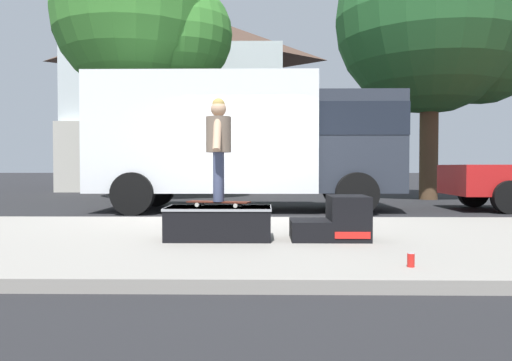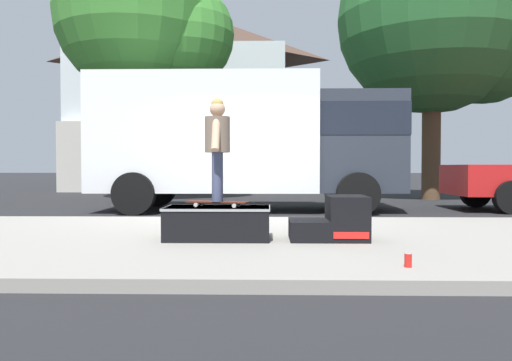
{
  "view_description": "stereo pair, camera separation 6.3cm",
  "coord_description": "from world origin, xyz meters",
  "views": [
    {
      "loc": [
        0.39,
        -9.49,
        1.02
      ],
      "look_at": [
        0.26,
        -1.4,
        0.8
      ],
      "focal_mm": 35.45,
      "sensor_mm": 36.0,
      "label": 1
    },
    {
      "loc": [
        0.45,
        -9.48,
        1.02
      ],
      "look_at": [
        0.26,
        -1.4,
        0.8
      ],
      "focal_mm": 35.45,
      "sensor_mm": 36.0,
      "label": 2
    }
  ],
  "objects": [
    {
      "name": "house_behind",
      "position": [
        -3.38,
        14.32,
        4.24
      ],
      "size": [
        9.54,
        8.23,
        8.4
      ],
      "color": "silver",
      "rests_on": "ground"
    },
    {
      "name": "box_truck",
      "position": [
        -0.0,
        2.2,
        1.7
      ],
      "size": [
        6.91,
        2.63,
        3.05
      ],
      "color": "silver",
      "rests_on": "ground"
    },
    {
      "name": "ground_plane",
      "position": [
        0.0,
        0.0,
        0.0
      ],
      "size": [
        140.0,
        140.0,
        0.0
      ],
      "primitive_type": "plane",
      "color": "black"
    },
    {
      "name": "skater_kid",
      "position": [
        -0.18,
        -3.27,
        1.34
      ],
      "size": [
        0.31,
        0.65,
        1.27
      ],
      "color": "#3F4766",
      "rests_on": "skateboard"
    },
    {
      "name": "kicker_ramp",
      "position": [
        1.27,
        -3.27,
        0.34
      ],
      "size": [
        0.94,
        0.67,
        0.54
      ],
      "color": "black",
      "rests_on": "sidewalk_slab"
    },
    {
      "name": "skateboard",
      "position": [
        -0.18,
        -3.27,
        0.58
      ],
      "size": [
        0.81,
        0.4,
        0.07
      ],
      "color": "#4C1E14",
      "rests_on": "skate_box"
    },
    {
      "name": "street_tree_neighbour",
      "position": [
        -3.19,
        5.65,
        5.39
      ],
      "size": [
        5.34,
        4.85,
        7.98
      ],
      "color": "brown",
      "rests_on": "ground"
    },
    {
      "name": "street_tree_main",
      "position": [
        5.81,
        6.21,
        5.36
      ],
      "size": [
        6.35,
        5.77,
        8.42
      ],
      "color": "brown",
      "rests_on": "ground"
    },
    {
      "name": "soda_can",
      "position": [
        1.7,
        -4.97,
        0.18
      ],
      "size": [
        0.07,
        0.07,
        0.13
      ],
      "color": "red",
      "rests_on": "sidewalk_slab"
    },
    {
      "name": "sidewalk_slab",
      "position": [
        0.0,
        -3.0,
        0.06
      ],
      "size": [
        50.0,
        5.0,
        0.12
      ],
      "primitive_type": "cube",
      "color": "gray",
      "rests_on": "ground"
    },
    {
      "name": "skate_box",
      "position": [
        -0.17,
        -3.27,
        0.33
      ],
      "size": [
        1.29,
        0.7,
        0.4
      ],
      "color": "black",
      "rests_on": "sidewalk_slab"
    }
  ]
}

